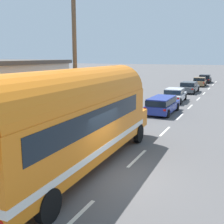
# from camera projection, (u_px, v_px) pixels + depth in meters

# --- Properties ---
(ground_plane) EXTENTS (300.00, 300.00, 0.00)m
(ground_plane) POSITION_uv_depth(u_px,v_px,m) (118.00, 177.00, 10.82)
(ground_plane) COLOR #565454
(lane_markings) EXTENTS (3.79, 80.00, 0.01)m
(lane_markings) POSITION_uv_depth(u_px,v_px,m) (151.00, 112.00, 23.35)
(lane_markings) COLOR silver
(lane_markings) RESTS_ON ground
(utility_pole) EXTENTS (1.80, 0.24, 8.50)m
(utility_pole) POSITION_uv_depth(u_px,v_px,m) (75.00, 59.00, 15.68)
(utility_pole) COLOR brown
(utility_pole) RESTS_ON ground
(painted_bus) EXTENTS (2.79, 12.64, 4.12)m
(painted_bus) POSITION_uv_depth(u_px,v_px,m) (69.00, 117.00, 10.68)
(painted_bus) COLOR orange
(painted_bus) RESTS_ON ground
(car_lead) EXTENTS (1.93, 4.72, 1.37)m
(car_lead) POSITION_uv_depth(u_px,v_px,m) (162.00, 104.00, 22.67)
(car_lead) COLOR navy
(car_lead) RESTS_ON ground
(car_second) EXTENTS (2.03, 4.76, 1.37)m
(car_second) POSITION_uv_depth(u_px,v_px,m) (174.00, 95.00, 28.59)
(car_second) COLOR silver
(car_second) RESTS_ON ground
(car_third) EXTENTS (2.09, 4.81, 1.37)m
(car_third) POSITION_uv_depth(u_px,v_px,m) (189.00, 87.00, 35.87)
(car_third) COLOR #474C51
(car_third) RESTS_ON ground
(car_fourth) EXTENTS (2.03, 4.36, 1.37)m
(car_fourth) POSITION_uv_depth(u_px,v_px,m) (199.00, 81.00, 43.58)
(car_fourth) COLOR olive
(car_fourth) RESTS_ON ground
(car_fifth) EXTENTS (2.11, 4.67, 1.37)m
(car_fifth) POSITION_uv_depth(u_px,v_px,m) (205.00, 78.00, 49.33)
(car_fifth) COLOR black
(car_fifth) RESTS_ON ground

